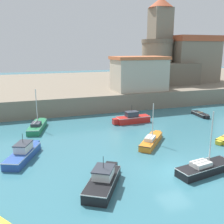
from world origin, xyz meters
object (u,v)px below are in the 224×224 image
object	(u,v)px
sailboat_green_5	(37,126)
harbor_shed_near_wharf	(139,73)
fortress	(156,69)
dinghy_black_8	(200,114)
sailboat_black_2	(206,167)
sailboat_orange_4	(151,140)
church	(178,55)
motorboat_blue_6	(23,153)
motorboat_red_0	(132,119)
motorboat_black_1	(103,180)

from	to	relation	value
sailboat_green_5	harbor_shed_near_wharf	distance (m)	20.53
sailboat_green_5	fortress	bearing A→B (deg)	33.72
dinghy_black_8	fortress	world-z (taller)	fortress
sailboat_black_2	sailboat_orange_4	size ratio (longest dim) A/B	1.21
dinghy_black_8	sailboat_orange_4	bearing A→B (deg)	-146.95
church	sailboat_green_5	bearing A→B (deg)	-148.53
motorboat_blue_6	sailboat_black_2	bearing A→B (deg)	-29.26
sailboat_black_2	motorboat_blue_6	distance (m)	16.06
motorboat_blue_6	church	xyz separation A→B (m)	(34.43, 28.63, 7.79)
motorboat_red_0	motorboat_blue_6	bearing A→B (deg)	-151.65
harbor_shed_near_wharf	church	bearing A→B (deg)	37.11
motorboat_black_1	sailboat_green_5	world-z (taller)	sailboat_green_5
sailboat_black_2	fortress	world-z (taller)	fortress
motorboat_blue_6	sailboat_orange_4	bearing A→B (deg)	-2.25
motorboat_red_0	sailboat_orange_4	world-z (taller)	sailboat_orange_4
sailboat_black_2	motorboat_black_1	bearing A→B (deg)	176.38
motorboat_red_0	harbor_shed_near_wharf	size ratio (longest dim) A/B	0.57
church	harbor_shed_near_wharf	world-z (taller)	church
fortress	sailboat_black_2	bearing A→B (deg)	-111.95
sailboat_green_5	motorboat_blue_6	bearing A→B (deg)	-101.68
dinghy_black_8	harbor_shed_near_wharf	distance (m)	12.57
sailboat_green_5	motorboat_blue_6	world-z (taller)	sailboat_green_5
sailboat_black_2	dinghy_black_8	distance (m)	19.06
sailboat_black_2	dinghy_black_8	xyz separation A→B (m)	(11.24, 15.40, -0.16)
dinghy_black_8	harbor_shed_near_wharf	bearing A→B (deg)	119.75
sailboat_orange_4	harbor_shed_near_wharf	world-z (taller)	harbor_shed_near_wharf
sailboat_green_5	dinghy_black_8	world-z (taller)	sailboat_green_5
harbor_shed_near_wharf	sailboat_green_5	bearing A→B (deg)	-153.81
dinghy_black_8	motorboat_black_1	bearing A→B (deg)	-143.18
sailboat_green_5	church	xyz separation A→B (m)	(32.64, 19.97, 7.87)
sailboat_orange_4	motorboat_blue_6	size ratio (longest dim) A/B	0.84
sailboat_orange_4	dinghy_black_8	xyz separation A→B (m)	(12.38, 8.05, -0.13)
motorboat_black_1	motorboat_blue_6	xyz separation A→B (m)	(-5.41, 7.31, -0.02)
motorboat_blue_6	motorboat_black_1	bearing A→B (deg)	-53.47
sailboat_green_5	church	size ratio (longest dim) A/B	0.35
sailboat_black_2	sailboat_orange_4	bearing A→B (deg)	98.83
motorboat_blue_6	fortress	world-z (taller)	fortress
motorboat_red_0	sailboat_green_5	size ratio (longest dim) A/B	0.88
church	sailboat_black_2	bearing A→B (deg)	-119.23
dinghy_black_8	fortress	xyz separation A→B (m)	(2.36, 18.34, 5.37)
motorboat_black_1	harbor_shed_near_wharf	xyz separation A→B (m)	(14.20, 24.72, 5.11)
dinghy_black_8	fortress	distance (m)	19.25
motorboat_red_0	motorboat_blue_6	world-z (taller)	motorboat_red_0
motorboat_blue_6	harbor_shed_near_wharf	world-z (taller)	harbor_shed_near_wharf
motorboat_black_1	motorboat_blue_6	bearing A→B (deg)	126.53
fortress	sailboat_green_5	bearing A→B (deg)	-146.28
motorboat_black_1	dinghy_black_8	size ratio (longest dim) A/B	1.49
church	fortress	distance (m)	7.82
sailboat_black_2	motorboat_blue_6	bearing A→B (deg)	150.74
motorboat_red_0	harbor_shed_near_wharf	world-z (taller)	harbor_shed_near_wharf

